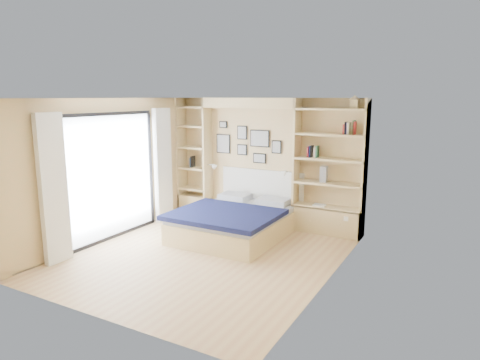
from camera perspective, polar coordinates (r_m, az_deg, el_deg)
The scene contains 8 objects.
ground at distance 7.02m, azimuth -4.51°, elevation -10.05°, with size 4.50×4.50×0.00m, color #D4B17C.
room_shell at distance 8.18m, azimuth -1.05°, elevation 0.87°, with size 4.50×4.50×4.50m.
bed at distance 7.88m, azimuth -0.64°, elevation -5.46°, with size 1.81×2.24×1.07m.
photo_gallery at distance 8.74m, azimuth 0.85°, elevation 5.03°, with size 1.48×0.02×0.82m.
reading_lamps at distance 8.55m, azimuth 1.04°, elevation 1.48°, with size 1.92×0.12×0.15m.
shelf_decor at distance 7.95m, azimuth 10.98°, elevation 5.04°, with size 3.56×0.23×2.03m.
deck at distance 9.39m, azimuth -23.30°, elevation -5.45°, with size 3.20×4.00×0.05m, color #6C6250.
deck_chair at distance 9.63m, azimuth -17.14°, elevation -2.18°, with size 0.62×0.90×0.84m.
Camera 1 is at (3.61, -5.46, 2.53)m, focal length 32.00 mm.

